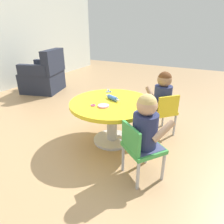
% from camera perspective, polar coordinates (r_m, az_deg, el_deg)
% --- Properties ---
extents(ground_plane, '(10.00, 10.00, 0.00)m').
position_cam_1_polar(ground_plane, '(2.39, -0.00, -8.28)').
color(ground_plane, tan).
extents(craft_table, '(0.94, 0.94, 0.50)m').
position_cam_1_polar(craft_table, '(2.21, -0.00, 0.33)').
color(craft_table, silver).
rests_on(craft_table, ground).
extents(child_chair_left, '(0.42, 0.42, 0.54)m').
position_cam_1_polar(child_chair_left, '(1.74, 8.25, -10.28)').
color(child_chair_left, '#B7B7BC').
rests_on(child_chair_left, ground).
extents(seated_child_left, '(0.44, 0.42, 0.51)m').
position_cam_1_polar(seated_child_left, '(1.64, 9.88, -3.36)').
color(seated_child_left, '#3F4772').
rests_on(seated_child_left, ground).
extents(child_chair_right, '(0.42, 0.42, 0.54)m').
position_cam_1_polar(child_chair_right, '(2.49, 14.57, 0.19)').
color(child_chair_right, '#B7B7BC').
rests_on(child_chair_right, ground).
extents(seated_child_right, '(0.43, 0.44, 0.51)m').
position_cam_1_polar(seated_child_right, '(2.44, 14.61, 5.42)').
color(seated_child_right, '#3F4772').
rests_on(seated_child_right, ground).
extents(armchair_dark, '(0.88, 0.89, 0.85)m').
position_cam_1_polar(armchair_dark, '(4.34, -19.08, 9.75)').
color(armchair_dark, '#232838').
rests_on(armchair_dark, ground).
extents(rolling_pin, '(0.11, 0.22, 0.05)m').
position_cam_1_polar(rolling_pin, '(2.21, 0.20, 4.12)').
color(rolling_pin, '#3F72CC').
rests_on(rolling_pin, craft_table).
extents(craft_scissors, '(0.14, 0.12, 0.01)m').
position_cam_1_polar(craft_scissors, '(2.51, -0.99, 6.08)').
color(craft_scissors, silver).
rests_on(craft_scissors, craft_table).
extents(playdough_blob_0, '(0.12, 0.12, 0.02)m').
position_cam_1_polar(playdough_blob_0, '(2.03, -2.50, 1.79)').
color(playdough_blob_0, pink).
rests_on(playdough_blob_0, craft_table).
extents(cookie_cutter_0, '(0.06, 0.06, 0.01)m').
position_cam_1_polar(cookie_cutter_0, '(2.30, 9.31, 4.10)').
color(cookie_cutter_0, '#4CB259').
rests_on(cookie_cutter_0, craft_table).
extents(cookie_cutter_1, '(0.05, 0.05, 0.01)m').
position_cam_1_polar(cookie_cutter_1, '(2.06, -5.54, 1.96)').
color(cookie_cutter_1, '#D83FA5').
rests_on(cookie_cutter_1, craft_table).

